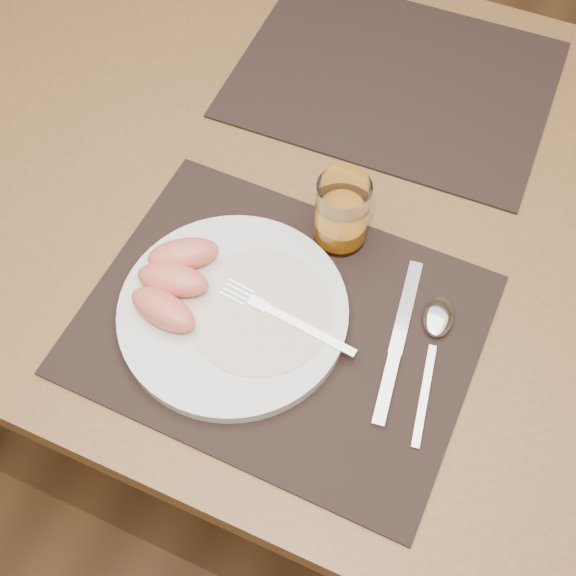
{
  "coord_description": "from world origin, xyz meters",
  "views": [
    {
      "loc": [
        0.19,
        -0.58,
        1.5
      ],
      "look_at": [
        0.01,
        -0.18,
        0.77
      ],
      "focal_mm": 45.0,
      "sensor_mm": 36.0,
      "label": 1
    }
  ],
  "objects_px": {
    "placemat_near": "(281,324)",
    "juice_glass": "(342,215)",
    "fork": "(276,313)",
    "plate": "(233,312)",
    "knife": "(395,353)",
    "spoon": "(436,328)",
    "table": "(333,224)",
    "placemat_far": "(394,79)"
  },
  "relations": [
    {
      "from": "table",
      "to": "fork",
      "type": "relative_size",
      "value": 7.99
    },
    {
      "from": "plate",
      "to": "spoon",
      "type": "distance_m",
      "value": 0.24
    },
    {
      "from": "plate",
      "to": "juice_glass",
      "type": "distance_m",
      "value": 0.18
    },
    {
      "from": "placemat_near",
      "to": "knife",
      "type": "distance_m",
      "value": 0.14
    },
    {
      "from": "fork",
      "to": "juice_glass",
      "type": "bearing_deg",
      "value": 80.81
    },
    {
      "from": "fork",
      "to": "placemat_far",
      "type": "bearing_deg",
      "value": 91.15
    },
    {
      "from": "placemat_near",
      "to": "plate",
      "type": "bearing_deg",
      "value": -167.18
    },
    {
      "from": "fork",
      "to": "placemat_near",
      "type": "bearing_deg",
      "value": -10.74
    },
    {
      "from": "juice_glass",
      "to": "placemat_near",
      "type": "bearing_deg",
      "value": -96.76
    },
    {
      "from": "placemat_far",
      "to": "fork",
      "type": "distance_m",
      "value": 0.44
    },
    {
      "from": "placemat_near",
      "to": "placemat_far",
      "type": "xyz_separation_m",
      "value": [
        -0.01,
        0.44,
        0.0
      ]
    },
    {
      "from": "knife",
      "to": "placemat_far",
      "type": "bearing_deg",
      "value": 109.56
    },
    {
      "from": "knife",
      "to": "juice_glass",
      "type": "relative_size",
      "value": 2.23
    },
    {
      "from": "knife",
      "to": "spoon",
      "type": "distance_m",
      "value": 0.06
    },
    {
      "from": "fork",
      "to": "spoon",
      "type": "xyz_separation_m",
      "value": [
        0.18,
        0.06,
        -0.01
      ]
    },
    {
      "from": "placemat_far",
      "to": "spoon",
      "type": "distance_m",
      "value": 0.42
    },
    {
      "from": "knife",
      "to": "fork",
      "type": "bearing_deg",
      "value": -174.12
    },
    {
      "from": "placemat_near",
      "to": "placemat_far",
      "type": "height_order",
      "value": "same"
    },
    {
      "from": "placemat_far",
      "to": "knife",
      "type": "relative_size",
      "value": 2.04
    },
    {
      "from": "placemat_far",
      "to": "juice_glass",
      "type": "relative_size",
      "value": 4.55
    },
    {
      "from": "placemat_far",
      "to": "spoon",
      "type": "xyz_separation_m",
      "value": [
        0.18,
        -0.38,
        0.01
      ]
    },
    {
      "from": "plate",
      "to": "placemat_near",
      "type": "bearing_deg",
      "value": 12.82
    },
    {
      "from": "table",
      "to": "plate",
      "type": "height_order",
      "value": "plate"
    },
    {
      "from": "placemat_far",
      "to": "fork",
      "type": "bearing_deg",
      "value": -88.85
    },
    {
      "from": "plate",
      "to": "knife",
      "type": "distance_m",
      "value": 0.19
    },
    {
      "from": "placemat_near",
      "to": "placemat_far",
      "type": "distance_m",
      "value": 0.44
    },
    {
      "from": "placemat_near",
      "to": "juice_glass",
      "type": "xyz_separation_m",
      "value": [
        0.02,
        0.14,
        0.05
      ]
    },
    {
      "from": "table",
      "to": "knife",
      "type": "bearing_deg",
      "value": -53.14
    },
    {
      "from": "spoon",
      "to": "juice_glass",
      "type": "distance_m",
      "value": 0.18
    },
    {
      "from": "knife",
      "to": "juice_glass",
      "type": "xyz_separation_m",
      "value": [
        -0.12,
        0.13,
        0.04
      ]
    },
    {
      "from": "fork",
      "to": "spoon",
      "type": "relative_size",
      "value": 0.91
    },
    {
      "from": "fork",
      "to": "plate",
      "type": "bearing_deg",
      "value": -164.41
    },
    {
      "from": "placemat_near",
      "to": "fork",
      "type": "height_order",
      "value": "fork"
    },
    {
      "from": "placemat_near",
      "to": "knife",
      "type": "height_order",
      "value": "knife"
    },
    {
      "from": "knife",
      "to": "spoon",
      "type": "bearing_deg",
      "value": 55.83
    },
    {
      "from": "placemat_near",
      "to": "knife",
      "type": "relative_size",
      "value": 2.04
    },
    {
      "from": "knife",
      "to": "table",
      "type": "bearing_deg",
      "value": 126.86
    },
    {
      "from": "plate",
      "to": "spoon",
      "type": "bearing_deg",
      "value": 19.0
    },
    {
      "from": "table",
      "to": "spoon",
      "type": "xyz_separation_m",
      "value": [
        0.19,
        -0.16,
        0.09
      ]
    },
    {
      "from": "fork",
      "to": "spoon",
      "type": "distance_m",
      "value": 0.19
    },
    {
      "from": "table",
      "to": "placemat_far",
      "type": "distance_m",
      "value": 0.24
    },
    {
      "from": "placemat_near",
      "to": "plate",
      "type": "distance_m",
      "value": 0.06
    }
  ]
}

